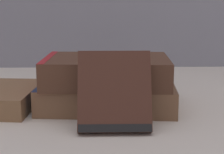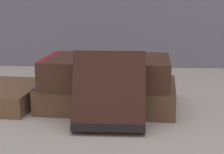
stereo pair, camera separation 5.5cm
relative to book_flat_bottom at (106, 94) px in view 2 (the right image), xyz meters
The scene contains 6 objects.
ground_plane 0.05m from the book_flat_bottom, 122.20° to the right, with size 3.00×3.00×0.00m, color beige.
book_flat_bottom is the anchor object (origin of this frame).
book_flat_top 0.05m from the book_flat_bottom, 97.52° to the right, with size 0.23×0.16×0.05m.
book_leaning_front 0.13m from the book_flat_bottom, 83.75° to the right, with size 0.11×0.07×0.12m.
pocket_watch 0.09m from the book_flat_bottom, 27.85° to the right, with size 0.05×0.05×0.01m.
reading_glasses 0.15m from the book_flat_bottom, 117.53° to the left, with size 0.10×0.05×0.00m.
Camera 2 is at (0.07, -0.65, 0.20)m, focal length 60.00 mm.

